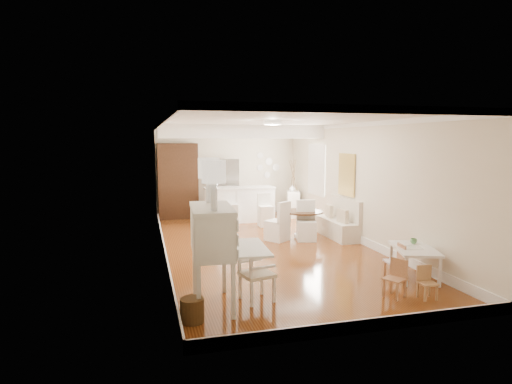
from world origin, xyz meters
name	(u,v)px	position (x,y,z in m)	size (l,w,h in m)	color
room	(263,158)	(0.04, 0.32, 1.98)	(9.00, 9.04, 2.82)	brown
secretary_bureau	(212,257)	(-1.70, -3.13, 0.73)	(1.14, 1.17, 1.47)	silver
gustavian_armchair	(257,273)	(-1.03, -3.09, 0.42)	(0.48, 0.48, 0.84)	white
wicker_basket	(192,310)	(-2.05, -3.61, 0.16)	(0.32, 0.32, 0.32)	#4E3418
kids_table	(414,263)	(1.90, -2.76, 0.27)	(0.65, 1.08, 0.54)	white
kids_chair_a	(395,278)	(1.04, -3.50, 0.30)	(0.29, 0.29, 0.59)	#B67B52
kids_chair_b	(394,261)	(1.55, -2.69, 0.30)	(0.29, 0.29, 0.61)	#B77A53
kids_chair_c	(428,283)	(1.48, -3.70, 0.25)	(0.24, 0.24, 0.51)	#AA7A4D
banquette	(337,218)	(1.99, 0.50, 0.49)	(0.52, 1.60, 0.98)	silver
dining_table	(303,224)	(1.16, 0.68, 0.33)	(0.97, 0.97, 0.66)	#4B2D18
slip_chair_near	(306,221)	(1.13, 0.37, 0.48)	(0.45, 0.47, 0.95)	white
slip_chair_far	(277,221)	(0.45, 0.54, 0.48)	(0.45, 0.47, 0.95)	white
breakfast_counter	(240,204)	(0.10, 3.10, 0.52)	(2.05, 0.65, 1.03)	white
bar_stool_left	(231,208)	(-0.24, 2.69, 0.48)	(0.38, 0.38, 0.95)	white
bar_stool_right	(265,210)	(0.64, 2.23, 0.46)	(0.37, 0.37, 0.92)	white
pantry_cabinet	(178,181)	(-1.60, 4.18, 1.15)	(1.20, 0.60, 2.30)	#381E11
fridge	(238,187)	(0.30, 4.15, 0.90)	(0.75, 0.65, 1.80)	silver
sideboard	(293,204)	(1.93, 3.55, 0.40)	(0.37, 0.83, 0.80)	white
pencil_cup	(414,241)	(2.05, -2.51, 0.59)	(0.12, 0.12, 0.09)	#5D9E5C
branch_vase	(292,188)	(1.89, 3.55, 0.90)	(0.19, 0.19, 0.20)	white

